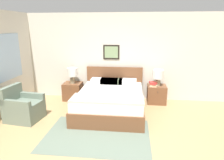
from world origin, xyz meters
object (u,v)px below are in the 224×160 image
object	(u,v)px
bed	(111,100)
table_lamp_near_window	(72,73)
armchair	(23,108)
nightstand_near_window	(73,91)
nightstand_by_door	(156,94)
table_lamp_by_door	(158,75)

from	to	relation	value
bed	table_lamp_near_window	size ratio (longest dim) A/B	4.38
bed	armchair	xyz separation A→B (m)	(-2.04, -0.72, -0.01)
bed	nightstand_near_window	xyz separation A→B (m)	(-1.27, 0.78, -0.05)
bed	nightstand_by_door	size ratio (longest dim) A/B	3.88
armchair	nightstand_near_window	distance (m)	1.69
nightstand_by_door	table_lamp_near_window	distance (m)	2.59
nightstand_near_window	table_lamp_by_door	distance (m)	2.62
nightstand_by_door	table_lamp_by_door	world-z (taller)	table_lamp_by_door
nightstand_near_window	table_lamp_near_window	world-z (taller)	table_lamp_near_window
armchair	nightstand_near_window	size ratio (longest dim) A/B	1.55
nightstand_near_window	armchair	bearing A→B (deg)	-117.19
armchair	table_lamp_by_door	size ratio (longest dim) A/B	1.75
table_lamp_by_door	nightstand_by_door	bearing A→B (deg)	113.11
nightstand_by_door	table_lamp_near_window	bearing A→B (deg)	-179.37
nightstand_near_window	nightstand_by_door	world-z (taller)	same
armchair	table_lamp_near_window	size ratio (longest dim) A/B	1.75
table_lamp_near_window	table_lamp_by_door	distance (m)	2.54
armchair	table_lamp_by_door	bearing A→B (deg)	120.81
nightstand_near_window	table_lamp_near_window	distance (m)	0.58
table_lamp_near_window	table_lamp_by_door	world-z (taller)	same
table_lamp_near_window	bed	bearing A→B (deg)	-30.92
bed	nightstand_near_window	distance (m)	1.49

